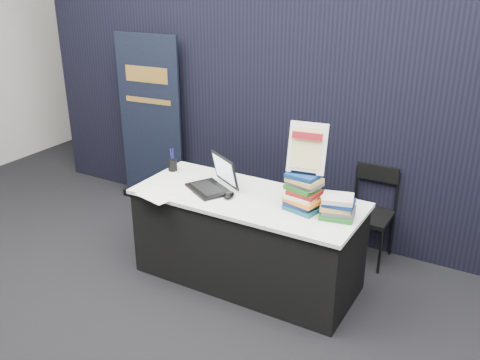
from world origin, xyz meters
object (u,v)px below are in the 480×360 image
at_px(book_stack_short, 338,207).
at_px(pullup_banner, 151,131).
at_px(display_table, 247,239).
at_px(book_stack_tall, 303,192).
at_px(info_sign, 307,149).
at_px(stacking_chair, 370,210).
at_px(laptop, 211,181).

bearing_deg(book_stack_short, pullup_banner, 160.11).
height_order(display_table, book_stack_tall, book_stack_tall).
bearing_deg(book_stack_short, display_table, -179.35).
xyz_separation_m(info_sign, stacking_chair, (0.28, 0.81, -0.76)).
height_order(book_stack_tall, info_sign, info_sign).
height_order(book_stack_tall, pullup_banner, pullup_banner).
distance_m(laptop, book_stack_tall, 0.80).
bearing_deg(stacking_chair, display_table, -131.44).
distance_m(book_stack_short, pullup_banner, 2.52).
height_order(laptop, pullup_banner, pullup_banner).
bearing_deg(book_stack_tall, display_table, -179.62).
height_order(laptop, stacking_chair, laptop).
distance_m(pullup_banner, stacking_chair, 2.40).
relative_size(display_table, pullup_banner, 1.01).
bearing_deg(laptop, info_sign, 32.60).
relative_size(info_sign, stacking_chair, 0.46).
relative_size(pullup_banner, stacking_chair, 2.16).
relative_size(display_table, stacking_chair, 2.19).
bearing_deg(pullup_banner, info_sign, -27.21).
bearing_deg(stacking_chair, book_stack_short, -90.70).
xyz_separation_m(book_stack_tall, stacking_chair, (0.28, 0.84, -0.43)).
relative_size(book_stack_tall, stacking_chair, 0.35).
distance_m(display_table, info_sign, 0.96).
distance_m(book_stack_tall, stacking_chair, 0.98).
relative_size(laptop, pullup_banner, 0.25).
xyz_separation_m(book_stack_short, info_sign, (-0.27, 0.03, 0.38)).
xyz_separation_m(book_stack_tall, pullup_banner, (-2.10, 0.86, -0.10)).
bearing_deg(info_sign, pullup_banner, 148.87).
bearing_deg(laptop, stacking_chair, 68.21).
xyz_separation_m(display_table, pullup_banner, (-1.64, 0.87, 0.41)).
distance_m(book_stack_short, stacking_chair, 0.91).
bearing_deg(info_sign, laptop, 173.25).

